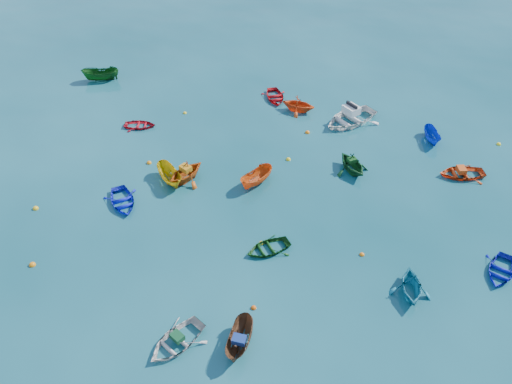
% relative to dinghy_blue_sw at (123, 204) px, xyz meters
% --- Properties ---
extents(ground, '(160.00, 160.00, 0.00)m').
position_rel_dinghy_blue_sw_xyz_m(ground, '(8.23, -2.37, 0.00)').
color(ground, '#093D47').
rests_on(ground, ground).
extents(dinghy_blue_sw, '(3.57, 3.74, 0.63)m').
position_rel_dinghy_blue_sw_xyz_m(dinghy_blue_sw, '(0.00, 0.00, 0.00)').
color(dinghy_blue_sw, '#101BCE').
rests_on(dinghy_blue_sw, ground).
extents(dinghy_white_near, '(3.47, 3.80, 0.65)m').
position_rel_dinghy_blue_sw_xyz_m(dinghy_white_near, '(6.96, -8.98, 0.00)').
color(dinghy_white_near, beige).
rests_on(dinghy_white_near, ground).
extents(sampan_brown_mid, '(1.10, 2.82, 1.08)m').
position_rel_dinghy_blue_sw_xyz_m(sampan_brown_mid, '(10.01, -8.36, 0.00)').
color(sampan_brown_mid, brown).
rests_on(sampan_brown_mid, ground).
extents(dinghy_blue_se, '(2.83, 3.31, 0.58)m').
position_rel_dinghy_blue_sw_xyz_m(dinghy_blue_se, '(22.97, -0.59, 0.00)').
color(dinghy_blue_se, '#0E18B2').
rests_on(dinghy_blue_se, ground).
extents(dinghy_orange_w, '(3.58, 3.75, 1.53)m').
position_rel_dinghy_blue_sw_xyz_m(dinghy_orange_w, '(3.17, 3.28, 0.00)').
color(dinghy_orange_w, '#C15112').
rests_on(dinghy_orange_w, ground).
extents(sampan_yellow_mid, '(2.90, 2.96, 1.16)m').
position_rel_dinghy_blue_sw_xyz_m(sampan_yellow_mid, '(2.21, 2.84, 0.00)').
color(sampan_yellow_mid, gold).
rests_on(sampan_yellow_mid, ground).
extents(dinghy_green_e, '(3.31, 3.18, 0.56)m').
position_rel_dinghy_blue_sw_xyz_m(dinghy_green_e, '(10.00, -1.87, 0.00)').
color(dinghy_green_e, '#104413').
rests_on(dinghy_green_e, ground).
extents(dinghy_cyan_se, '(2.49, 2.81, 1.37)m').
position_rel_dinghy_blue_sw_xyz_m(dinghy_cyan_se, '(18.05, -3.16, 0.00)').
color(dinghy_cyan_se, teal).
rests_on(dinghy_cyan_se, ground).
extents(dinghy_red_nw, '(2.74, 2.18, 0.51)m').
position_rel_dinghy_blue_sw_xyz_m(dinghy_red_nw, '(-2.56, 8.75, 0.00)').
color(dinghy_red_nw, '#B10E1B').
rests_on(dinghy_red_nw, ground).
extents(sampan_orange_n, '(2.35, 3.06, 1.12)m').
position_rel_dinghy_blue_sw_xyz_m(sampan_orange_n, '(7.96, 3.96, 0.00)').
color(sampan_orange_n, '#DC5414').
rests_on(sampan_orange_n, ground).
extents(dinghy_green_n, '(3.56, 3.64, 1.45)m').
position_rel_dinghy_blue_sw_xyz_m(dinghy_green_n, '(14.09, 6.84, 0.00)').
color(dinghy_green_n, '#10461D').
rests_on(dinghy_green_n, ground).
extents(dinghy_red_ne, '(3.60, 2.99, 0.65)m').
position_rel_dinghy_blue_sw_xyz_m(dinghy_red_ne, '(21.54, 8.06, 0.00)').
color(dinghy_red_ne, red).
rests_on(dinghy_red_ne, ground).
extents(sampan_blue_far, '(1.51, 2.64, 0.96)m').
position_rel_dinghy_blue_sw_xyz_m(sampan_blue_far, '(19.66, 12.02, 0.00)').
color(sampan_blue_far, '#0F33BF').
rests_on(sampan_blue_far, ground).
extents(dinghy_red_far, '(3.12, 3.55, 0.61)m').
position_rel_dinghy_blue_sw_xyz_m(dinghy_red_far, '(6.89, 15.46, 0.00)').
color(dinghy_red_far, red).
rests_on(dinghy_red_far, ground).
extents(dinghy_orange_far, '(3.04, 2.72, 1.44)m').
position_rel_dinghy_blue_sw_xyz_m(dinghy_orange_far, '(9.13, 13.98, 0.00)').
color(dinghy_orange_far, '#DC4714').
rests_on(dinghy_orange_far, ground).
extents(sampan_green_far, '(3.47, 2.31, 1.26)m').
position_rel_dinghy_blue_sw_xyz_m(sampan_green_far, '(-9.04, 15.15, 0.00)').
color(sampan_green_far, '#124D15').
rests_on(sampan_green_far, ground).
extents(motorboat_white, '(5.66, 5.78, 1.58)m').
position_rel_dinghy_blue_sw_xyz_m(motorboat_white, '(13.42, 13.20, 0.00)').
color(motorboat_white, white).
rests_on(motorboat_white, ground).
extents(tarp_green_a, '(0.78, 0.73, 0.31)m').
position_rel_dinghy_blue_sw_xyz_m(tarp_green_a, '(7.01, -8.89, 0.48)').
color(tarp_green_a, '#114626').
rests_on(tarp_green_a, dinghy_white_near).
extents(tarp_blue_a, '(0.66, 0.50, 0.31)m').
position_rel_dinghy_blue_sw_xyz_m(tarp_blue_a, '(10.01, -8.51, 0.70)').
color(tarp_blue_a, navy).
rests_on(tarp_blue_a, sampan_brown_mid).
extents(tarp_orange_a, '(0.92, 0.85, 0.36)m').
position_rel_dinghy_blue_sw_xyz_m(tarp_orange_a, '(3.19, 3.32, 0.95)').
color(tarp_orange_a, orange).
rests_on(tarp_orange_a, dinghy_orange_w).
extents(tarp_green_b, '(0.74, 0.71, 0.29)m').
position_rel_dinghy_blue_sw_xyz_m(tarp_green_b, '(14.03, 6.93, 0.87)').
color(tarp_green_b, '#114616').
rests_on(tarp_green_b, dinghy_green_n).
extents(tarp_orange_b, '(0.72, 0.84, 0.35)m').
position_rel_dinghy_blue_sw_xyz_m(tarp_orange_b, '(21.44, 8.04, 0.50)').
color(tarp_orange_b, '#D24B15').
rests_on(tarp_orange_b, dinghy_red_ne).
extents(buoy_or_a, '(0.38, 0.38, 0.38)m').
position_rel_dinghy_blue_sw_xyz_m(buoy_or_a, '(-2.76, -6.05, 0.00)').
color(buoy_or_a, orange).
rests_on(buoy_or_a, ground).
extents(buoy_ye_a, '(0.31, 0.31, 0.31)m').
position_rel_dinghy_blue_sw_xyz_m(buoy_ye_a, '(9.50, -1.43, 0.00)').
color(buoy_ye_a, gold).
rests_on(buoy_ye_a, ground).
extents(buoy_or_b, '(0.30, 0.30, 0.30)m').
position_rel_dinghy_blue_sw_xyz_m(buoy_or_b, '(10.14, -6.07, 0.00)').
color(buoy_or_b, '#D7510B').
rests_on(buoy_or_b, ground).
extents(buoy_ye_b, '(0.38, 0.38, 0.38)m').
position_rel_dinghy_blue_sw_xyz_m(buoy_ye_b, '(-5.22, -1.74, 0.00)').
color(buoy_ye_b, gold).
rests_on(buoy_ye_b, ground).
extents(buoy_or_c, '(0.36, 0.36, 0.36)m').
position_rel_dinghy_blue_sw_xyz_m(buoy_or_c, '(-0.04, 4.45, 0.00)').
color(buoy_or_c, orange).
rests_on(buoy_or_c, ground).
extents(buoy_ye_c, '(0.35, 0.35, 0.35)m').
position_rel_dinghy_blue_sw_xyz_m(buoy_ye_c, '(9.57, 7.13, 0.00)').
color(buoy_ye_c, yellow).
rests_on(buoy_ye_c, ground).
extents(buoy_or_d, '(0.30, 0.30, 0.30)m').
position_rel_dinghy_blue_sw_xyz_m(buoy_or_d, '(15.38, -0.99, 0.00)').
color(buoy_or_d, orange).
rests_on(buoy_or_d, ground).
extents(buoy_ye_d, '(0.30, 0.30, 0.30)m').
position_rel_dinghy_blue_sw_xyz_m(buoy_ye_d, '(0.18, 11.46, 0.00)').
color(buoy_ye_d, yellow).
rests_on(buoy_ye_d, ground).
extents(buoy_or_e, '(0.37, 0.37, 0.37)m').
position_rel_dinghy_blue_sw_xyz_m(buoy_or_e, '(10.38, 10.91, 0.00)').
color(buoy_or_e, orange).
rests_on(buoy_or_e, ground).
extents(buoy_ye_e, '(0.33, 0.33, 0.33)m').
position_rel_dinghy_blue_sw_xyz_m(buoy_ye_e, '(24.58, 12.61, 0.00)').
color(buoy_ye_e, yellow).
rests_on(buoy_ye_e, ground).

